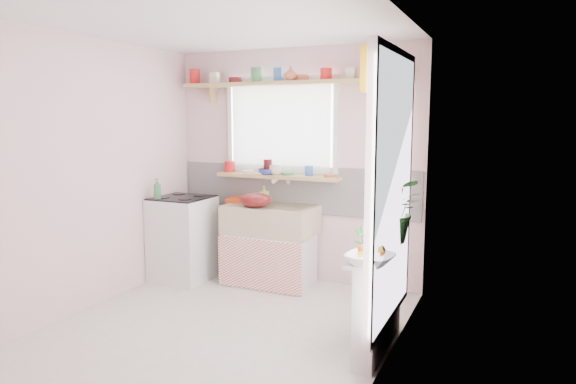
% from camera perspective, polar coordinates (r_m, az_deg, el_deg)
% --- Properties ---
extents(room, '(3.20, 3.20, 3.20)m').
position_cam_1_polar(room, '(4.63, 4.66, 3.34)').
color(room, silver).
rests_on(room, ground).
extents(sink_unit, '(0.95, 0.65, 1.11)m').
position_cam_1_polar(sink_unit, '(5.49, -1.95, -5.81)').
color(sink_unit, white).
rests_on(sink_unit, ground).
extents(cooker, '(0.58, 0.58, 0.93)m').
position_cam_1_polar(cooker, '(5.76, -11.59, -5.02)').
color(cooker, white).
rests_on(cooker, ground).
extents(radiator_ledge, '(0.22, 0.95, 0.78)m').
position_cam_1_polar(radiator_ledge, '(4.03, 10.01, -11.69)').
color(radiator_ledge, white).
rests_on(radiator_ledge, ground).
extents(windowsill, '(1.40, 0.22, 0.04)m').
position_cam_1_polar(windowsill, '(5.53, -1.13, 1.76)').
color(windowsill, tan).
rests_on(windowsill, room).
extents(pine_shelf, '(2.52, 0.24, 0.04)m').
position_cam_1_polar(pine_shelf, '(5.43, 0.25, 12.00)').
color(pine_shelf, tan).
rests_on(pine_shelf, room).
extents(shelf_crockery, '(2.47, 0.11, 0.12)m').
position_cam_1_polar(shelf_crockery, '(5.45, 0.02, 12.78)').
color(shelf_crockery, red).
rests_on(shelf_crockery, pine_shelf).
extents(sill_crockery, '(1.35, 0.11, 0.12)m').
position_cam_1_polar(sill_crockery, '(5.54, -1.60, 2.54)').
color(sill_crockery, red).
rests_on(sill_crockery, windowsill).
extents(dish_tray, '(0.45, 0.39, 0.04)m').
position_cam_1_polar(dish_tray, '(5.70, -4.73, -0.83)').
color(dish_tray, '#D24112').
rests_on(dish_tray, sink_unit).
extents(colander, '(0.34, 0.34, 0.15)m').
position_cam_1_polar(colander, '(5.29, -3.58, -0.90)').
color(colander, '#580F10').
rests_on(colander, sink_unit).
extents(jade_plant, '(0.50, 0.44, 0.53)m').
position_cam_1_polar(jade_plant, '(4.16, 11.75, -1.93)').
color(jade_plant, '#2C5F26').
rests_on(jade_plant, radiator_ledge).
extents(fruit_bowl, '(0.36, 0.36, 0.08)m').
position_cam_1_polar(fruit_bowl, '(3.53, 9.06, -7.45)').
color(fruit_bowl, silver).
rests_on(fruit_bowl, radiator_ledge).
extents(herb_pot, '(0.14, 0.12, 0.22)m').
position_cam_1_polar(herb_pot, '(3.76, 8.25, -5.35)').
color(herb_pot, '#276229').
rests_on(herb_pot, radiator_ledge).
extents(soap_bottle_sink, '(0.09, 0.09, 0.19)m').
position_cam_1_polar(soap_bottle_sink, '(5.54, -2.68, -0.28)').
color(soap_bottle_sink, '#C1CF5C').
rests_on(soap_bottle_sink, sink_unit).
extents(sill_cup, '(0.13, 0.13, 0.10)m').
position_cam_1_polar(sill_cup, '(5.47, -1.41, 2.44)').
color(sill_cup, beige).
rests_on(sill_cup, windowsill).
extents(sill_bowl, '(0.26, 0.26, 0.06)m').
position_cam_1_polar(sill_bowl, '(5.51, -2.28, 2.27)').
color(sill_bowl, '#2D4093').
rests_on(sill_bowl, windowsill).
extents(shelf_vase, '(0.15, 0.15, 0.15)m').
position_cam_1_polar(shelf_vase, '(5.37, 0.30, 13.03)').
color(shelf_vase, '#B05836').
rests_on(shelf_vase, pine_shelf).
extents(cooker_bottle, '(0.10, 0.10, 0.22)m').
position_cam_1_polar(cooker_bottle, '(5.57, -14.32, 0.35)').
color(cooker_bottle, '#3C7947').
rests_on(cooker_bottle, cooker).
extents(fruit, '(0.20, 0.14, 0.10)m').
position_cam_1_polar(fruit, '(3.51, 9.20, -6.46)').
color(fruit, orange).
rests_on(fruit, fruit_bowl).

